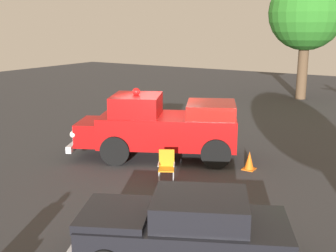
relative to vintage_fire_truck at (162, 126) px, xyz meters
name	(u,v)px	position (x,y,z in m)	size (l,w,h in m)	color
ground_plane	(160,156)	(0.17, -0.12, -1.20)	(60.00, 60.00, 0.00)	#333335
vintage_fire_truck	(162,126)	(0.00, 0.00, 0.00)	(6.30, 4.56, 2.59)	black
classic_hot_rod	(183,228)	(-4.20, 5.75, -0.45)	(4.73, 3.55, 1.46)	black
lawn_chair_spare	(166,164)	(-1.48, 2.04, -0.61)	(0.67, 0.67, 1.02)	#B7BABF
spectator_standing	(199,115)	(0.25, -3.41, -0.23)	(0.60, 0.44, 1.68)	#2D334C
oak_tree_right	(307,13)	(-0.90, -15.66, 4.29)	(4.77, 4.77, 7.92)	brown
traffic_cone	(249,161)	(-3.25, -0.43, -0.89)	(0.40, 0.40, 0.64)	orange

